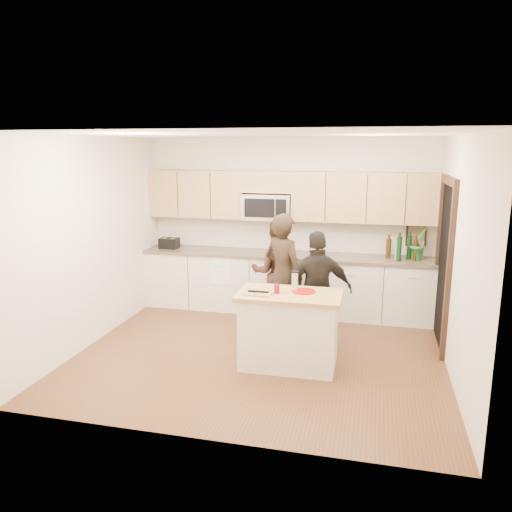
% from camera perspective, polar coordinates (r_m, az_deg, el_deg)
% --- Properties ---
extents(floor, '(4.50, 4.50, 0.00)m').
position_cam_1_polar(floor, '(6.47, 0.53, -10.98)').
color(floor, brown).
rests_on(floor, ground).
extents(room_shell, '(4.52, 4.02, 2.71)m').
position_cam_1_polar(room_shell, '(6.00, 0.56, 4.40)').
color(room_shell, beige).
rests_on(room_shell, ground).
extents(back_cabinetry, '(4.50, 0.66, 0.94)m').
position_cam_1_polar(back_cabinetry, '(7.88, 3.31, -3.06)').
color(back_cabinetry, silver).
rests_on(back_cabinetry, ground).
extents(upper_cabinetry, '(4.50, 0.33, 0.75)m').
position_cam_1_polar(upper_cabinetry, '(7.77, 3.87, 7.01)').
color(upper_cabinetry, tan).
rests_on(upper_cabinetry, ground).
extents(microwave, '(0.76, 0.41, 0.40)m').
position_cam_1_polar(microwave, '(7.81, 1.31, 5.65)').
color(microwave, silver).
rests_on(microwave, ground).
extents(doorway, '(0.06, 1.25, 2.20)m').
position_cam_1_polar(doorway, '(6.89, 20.72, -0.21)').
color(doorway, black).
rests_on(doorway, ground).
extents(framed_picture, '(0.30, 0.03, 0.38)m').
position_cam_1_polar(framed_picture, '(7.90, 17.84, 2.42)').
color(framed_picture, black).
rests_on(framed_picture, ground).
extents(dish_towel, '(0.34, 0.60, 0.48)m').
position_cam_1_polar(dish_towel, '(7.84, -3.76, -0.66)').
color(dish_towel, white).
rests_on(dish_towel, ground).
extents(island, '(1.21, 0.71, 0.90)m').
position_cam_1_polar(island, '(5.96, 3.80, -8.37)').
color(island, silver).
rests_on(island, ground).
extents(red_plate, '(0.27, 0.27, 0.02)m').
position_cam_1_polar(red_plate, '(5.87, 5.48, -4.04)').
color(red_plate, maroon).
rests_on(red_plate, island).
extents(box_grater, '(0.08, 0.06, 0.23)m').
position_cam_1_polar(box_grater, '(5.85, 4.48, -2.80)').
color(box_grater, silver).
rests_on(box_grater, red_plate).
extents(drink_glass, '(0.07, 0.07, 0.10)m').
position_cam_1_polar(drink_glass, '(5.79, 2.40, -3.78)').
color(drink_glass, maroon).
rests_on(drink_glass, island).
extents(cutting_board, '(0.27, 0.18, 0.02)m').
position_cam_1_polar(cutting_board, '(5.73, 0.38, -4.39)').
color(cutting_board, tan).
rests_on(cutting_board, island).
extents(tongs, '(0.25, 0.03, 0.02)m').
position_cam_1_polar(tongs, '(5.77, 0.27, -4.08)').
color(tongs, black).
rests_on(tongs, cutting_board).
extents(knife, '(0.23, 0.03, 0.01)m').
position_cam_1_polar(knife, '(5.69, -0.56, -4.41)').
color(knife, silver).
rests_on(knife, cutting_board).
extents(toaster, '(0.30, 0.22, 0.17)m').
position_cam_1_polar(toaster, '(8.28, -9.89, 1.46)').
color(toaster, black).
rests_on(toaster, back_cabinetry).
extents(bottle_cluster, '(0.54, 0.26, 0.42)m').
position_cam_1_polar(bottle_cluster, '(7.62, 16.61, 0.95)').
color(bottle_cluster, '#311E09').
rests_on(bottle_cluster, back_cabinetry).
extents(orchid, '(0.34, 0.35, 0.50)m').
position_cam_1_polar(orchid, '(7.66, 18.10, 1.41)').
color(orchid, '#317B33').
rests_on(orchid, back_cabinetry).
extents(woman_left, '(0.74, 0.67, 1.71)m').
position_cam_1_polar(woman_left, '(6.78, 3.14, -2.26)').
color(woman_left, black).
rests_on(woman_left, ground).
extents(woman_center, '(0.85, 0.72, 1.55)m').
position_cam_1_polar(woman_center, '(7.27, 2.36, -1.87)').
color(woman_center, '#331E19').
rests_on(woman_center, ground).
extents(woman_right, '(0.98, 0.65, 1.54)m').
position_cam_1_polar(woman_right, '(6.40, 7.04, -3.99)').
color(woman_right, black).
rests_on(woman_right, ground).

